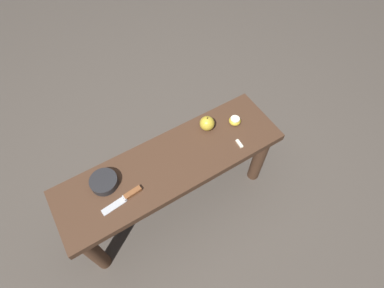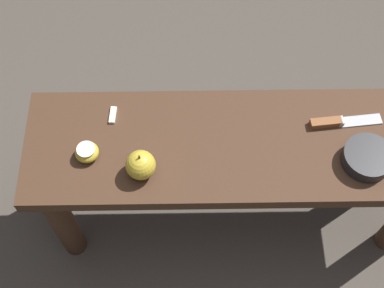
% 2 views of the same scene
% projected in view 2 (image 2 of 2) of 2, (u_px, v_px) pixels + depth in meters
% --- Properties ---
extents(ground_plane, '(8.00, 8.00, 0.00)m').
position_uv_depth(ground_plane, '(229.00, 212.00, 1.83)').
color(ground_plane, '#4C443D').
extents(wooden_bench, '(1.15, 0.34, 0.48)m').
position_uv_depth(wooden_bench, '(238.00, 162.00, 1.50)').
color(wooden_bench, '#472D1E').
rests_on(wooden_bench, ground_plane).
extents(knife, '(0.20, 0.05, 0.02)m').
position_uv_depth(knife, '(336.00, 122.00, 1.43)').
color(knife, '#B7BABF').
rests_on(knife, wooden_bench).
extents(apple_whole, '(0.08, 0.08, 0.09)m').
position_uv_depth(apple_whole, '(141.00, 165.00, 1.33)').
color(apple_whole, gold).
rests_on(apple_whole, wooden_bench).
extents(apple_cut, '(0.06, 0.06, 0.04)m').
position_uv_depth(apple_cut, '(87.00, 152.00, 1.37)').
color(apple_cut, gold).
rests_on(apple_cut, wooden_bench).
extents(apple_slice_near_knife, '(0.02, 0.05, 0.01)m').
position_uv_depth(apple_slice_near_knife, '(113.00, 115.00, 1.45)').
color(apple_slice_near_knife, white).
rests_on(apple_slice_near_knife, wooden_bench).
extents(bowl, '(0.13, 0.13, 0.04)m').
position_uv_depth(bowl, '(367.00, 158.00, 1.36)').
color(bowl, '#232326').
rests_on(bowl, wooden_bench).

